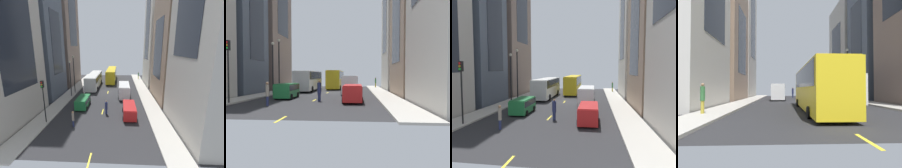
% 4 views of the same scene
% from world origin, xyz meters
% --- Properties ---
extents(ground_plane, '(42.54, 42.54, 0.00)m').
position_xyz_m(ground_plane, '(0.00, 0.00, 0.00)').
color(ground_plane, '#28282B').
extents(sidewalk_west, '(2.60, 44.00, 0.15)m').
position_xyz_m(sidewalk_west, '(-7.97, 0.00, 0.07)').
color(sidewalk_west, '#B2ADA3').
rests_on(sidewalk_west, ground).
extents(sidewalk_east, '(2.60, 44.00, 0.15)m').
position_xyz_m(sidewalk_east, '(7.97, 0.00, 0.07)').
color(sidewalk_east, '#B2ADA3').
rests_on(sidewalk_east, ground).
extents(lane_stripe_0, '(0.16, 2.00, 0.01)m').
position_xyz_m(lane_stripe_0, '(0.00, -21.00, 0.01)').
color(lane_stripe_0, yellow).
rests_on(lane_stripe_0, ground).
extents(lane_stripe_1, '(0.16, 2.00, 0.01)m').
position_xyz_m(lane_stripe_1, '(0.00, -10.50, 0.01)').
color(lane_stripe_1, yellow).
rests_on(lane_stripe_1, ground).
extents(lane_stripe_2, '(0.16, 2.00, 0.01)m').
position_xyz_m(lane_stripe_2, '(0.00, 0.00, 0.01)').
color(lane_stripe_2, yellow).
rests_on(lane_stripe_2, ground).
extents(lane_stripe_3, '(0.16, 2.00, 0.01)m').
position_xyz_m(lane_stripe_3, '(0.00, 10.50, 0.01)').
color(lane_stripe_3, yellow).
rests_on(lane_stripe_3, ground).
extents(lane_stripe_4, '(0.16, 2.00, 0.01)m').
position_xyz_m(lane_stripe_4, '(0.00, 21.00, 0.01)').
color(lane_stripe_4, yellow).
rests_on(lane_stripe_4, ground).
extents(building_west_0, '(7.83, 11.89, 20.88)m').
position_xyz_m(building_west_0, '(-13.34, -14.56, 10.44)').
color(building_west_0, '#B7B2A8').
rests_on(building_west_0, ground).
extents(building_west_1, '(8.75, 8.02, 21.06)m').
position_xyz_m(building_west_1, '(-13.80, -3.12, 10.53)').
color(building_west_1, '#4C5666').
rests_on(building_west_1, ground).
extents(building_east_0, '(7.95, 11.17, 39.16)m').
position_xyz_m(building_east_0, '(13.41, -15.35, 19.58)').
color(building_east_0, '#B7B2A8').
rests_on(building_east_0, ground).
extents(building_east_1, '(6.50, 10.49, 18.97)m').
position_xyz_m(building_east_1, '(12.69, -3.66, 9.48)').
color(building_east_1, '#937760').
rests_on(building_east_1, ground).
extents(city_bus_white, '(2.80, 11.58, 3.35)m').
position_xyz_m(city_bus_white, '(-3.81, 4.54, 2.01)').
color(city_bus_white, silver).
rests_on(city_bus_white, ground).
extents(streetcar_yellow, '(2.70, 12.69, 3.59)m').
position_xyz_m(streetcar_yellow, '(0.10, 12.12, 2.12)').
color(streetcar_yellow, yellow).
rests_on(streetcar_yellow, ground).
extents(delivery_van_white, '(2.25, 6.04, 2.58)m').
position_xyz_m(delivery_van_white, '(3.50, -2.67, 1.52)').
color(delivery_van_white, white).
rests_on(delivery_van_white, ground).
extents(car_green_0, '(1.94, 4.22, 1.70)m').
position_xyz_m(car_green_0, '(-3.50, -8.70, 1.00)').
color(car_green_0, '#1E7238').
rests_on(car_green_0, ground).
extents(car_red_1, '(1.95, 4.73, 1.69)m').
position_xyz_m(car_red_1, '(4.05, -11.64, 1.00)').
color(car_red_1, red).
rests_on(car_red_1, ground).
extents(pedestrian_crossing_near, '(0.31, 0.31, 2.06)m').
position_xyz_m(pedestrian_crossing_near, '(8.34, 14.46, 1.26)').
color(pedestrian_crossing_near, gold).
rests_on(pedestrian_crossing_near, ground).
extents(pedestrian_walking_far, '(0.39, 0.39, 2.11)m').
position_xyz_m(pedestrian_walking_far, '(0.65, -11.27, 1.11)').
color(pedestrian_walking_far, navy).
rests_on(pedestrian_walking_far, ground).
extents(pedestrian_crossing_mid, '(0.29, 0.29, 2.06)m').
position_xyz_m(pedestrian_crossing_mid, '(-3.18, -15.17, 1.14)').
color(pedestrian_crossing_mid, navy).
rests_on(pedestrian_crossing_mid, ground).
extents(traffic_light_near_corner, '(0.32, 0.44, 5.61)m').
position_xyz_m(traffic_light_near_corner, '(-7.07, -14.49, 4.07)').
color(traffic_light_near_corner, black).
rests_on(traffic_light_near_corner, ground).
extents(streetlamp_near, '(0.44, 0.44, 7.10)m').
position_xyz_m(streetlamp_near, '(-7.17, -3.38, 4.49)').
color(streetlamp_near, black).
rests_on(streetlamp_near, ground).
extents(streetlamp_far, '(0.44, 0.44, 7.93)m').
position_xyz_m(streetlamp_far, '(-7.17, -0.89, 4.94)').
color(streetlamp_far, black).
rests_on(streetlamp_far, ground).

